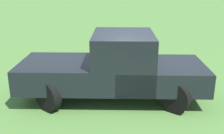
{
  "coord_description": "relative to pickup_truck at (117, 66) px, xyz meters",
  "views": [
    {
      "loc": [
        -3.93,
        5.53,
        3.14
      ],
      "look_at": [
        0.46,
        0.31,
        0.9
      ],
      "focal_mm": 43.43,
      "sensor_mm": 36.0,
      "label": 1
    }
  ],
  "objects": [
    {
      "name": "pickup_truck",
      "position": [
        0.0,
        0.0,
        0.0
      ],
      "size": [
        4.95,
        4.47,
        1.8
      ],
      "rotation": [
        0.0,
        0.0,
        0.67
      ],
      "color": "black",
      "rests_on": "ground_plane"
    },
    {
      "name": "ground_plane",
      "position": [
        -0.36,
        -0.23,
        -0.93
      ],
      "size": [
        80.0,
        80.0,
        0.0
      ],
      "primitive_type": "plane",
      "color": "#54843D"
    }
  ]
}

